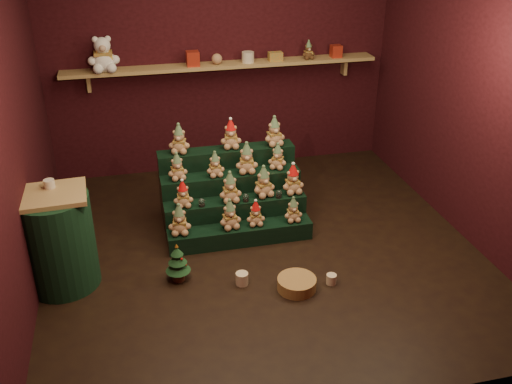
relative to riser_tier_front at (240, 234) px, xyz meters
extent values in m
plane|color=black|center=(0.18, -0.16, -0.09)|extent=(4.00, 4.00, 0.00)
cube|color=black|center=(0.18, 1.89, 1.31)|extent=(4.00, 0.10, 2.80)
cube|color=black|center=(0.18, -2.21, 1.31)|extent=(4.00, 0.10, 2.80)
cube|color=black|center=(-1.87, -0.16, 1.31)|extent=(0.10, 4.00, 2.80)
cube|color=black|center=(2.23, -0.16, 1.31)|extent=(0.10, 4.00, 2.80)
cube|color=#A38351|center=(0.18, 1.71, 1.21)|extent=(3.60, 0.26, 0.04)
cube|color=#A38351|center=(-1.32, 1.78, 1.09)|extent=(0.04, 0.12, 0.20)
cube|color=#A38351|center=(1.68, 1.78, 1.09)|extent=(0.04, 0.12, 0.20)
cube|color=black|center=(0.00, 0.00, 0.00)|extent=(1.40, 0.22, 0.18)
cube|color=black|center=(0.00, 0.22, 0.09)|extent=(1.40, 0.22, 0.36)
cube|color=black|center=(0.00, 0.44, 0.18)|extent=(1.40, 0.22, 0.54)
cube|color=black|center=(0.00, 0.66, 0.27)|extent=(1.40, 0.22, 0.72)
cylinder|color=black|center=(-0.34, 0.16, 0.28)|extent=(0.06, 0.06, 0.02)
sphere|color=white|center=(-0.34, 0.16, 0.32)|extent=(0.06, 0.06, 0.06)
cylinder|color=black|center=(0.09, 0.16, 0.28)|extent=(0.06, 0.06, 0.02)
sphere|color=white|center=(0.09, 0.16, 0.32)|extent=(0.06, 0.06, 0.06)
cylinder|color=black|center=(0.42, 0.16, 0.28)|extent=(0.06, 0.06, 0.02)
sphere|color=white|center=(0.42, 0.16, 0.32)|extent=(0.06, 0.06, 0.06)
cube|color=#A38351|center=(-1.62, -0.29, 0.77)|extent=(0.60, 0.51, 0.04)
cylinder|color=black|center=(-1.62, -0.29, 0.33)|extent=(0.61, 0.61, 0.84)
cylinder|color=beige|center=(-1.62, -0.19, 0.82)|extent=(0.09, 0.09, 0.07)
cylinder|color=#462719|center=(-0.65, -0.47, -0.06)|extent=(0.11, 0.11, 0.05)
cone|color=#153A1C|center=(-0.65, -0.47, 0.06)|extent=(0.22, 0.22, 0.11)
cone|color=#153A1C|center=(-0.65, -0.47, 0.14)|extent=(0.16, 0.16, 0.10)
cone|color=#153A1C|center=(-0.65, -0.47, 0.21)|extent=(0.11, 0.11, 0.08)
cone|color=orange|center=(-0.65, -0.47, 0.26)|extent=(0.03, 0.03, 0.03)
cylinder|color=beige|center=(-0.13, -0.66, -0.03)|extent=(0.11, 0.11, 0.11)
cylinder|color=beige|center=(0.63, -0.84, -0.05)|extent=(0.09, 0.09, 0.09)
cylinder|color=#AC8145|center=(0.31, -0.84, -0.04)|extent=(0.37, 0.37, 0.10)
cube|color=#B32E1B|center=(-0.17, 1.69, 1.31)|extent=(0.14, 0.14, 0.16)
cylinder|color=beige|center=(0.46, 1.69, 1.29)|extent=(0.14, 0.14, 0.12)
cube|color=#B32E1B|center=(1.53, 1.69, 1.30)|extent=(0.12, 0.12, 0.14)
sphere|color=tan|center=(0.11, 1.69, 1.29)|extent=(0.12, 0.12, 0.12)
cube|color=#C3621B|center=(0.79, 1.69, 1.28)|extent=(0.16, 0.10, 0.10)
camera|label=1|loc=(-0.94, -4.63, 2.89)|focal=40.00mm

